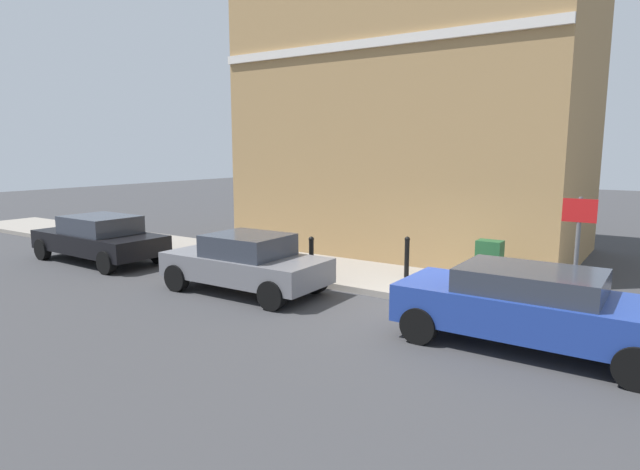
% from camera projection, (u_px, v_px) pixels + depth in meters
% --- Properties ---
extents(ground, '(80.00, 80.00, 0.00)m').
position_uv_depth(ground, '(423.00, 311.00, 11.07)').
color(ground, '#38383A').
extents(sidewalk, '(2.79, 30.00, 0.15)m').
position_uv_depth(sidewalk, '(258.00, 260.00, 15.85)').
color(sidewalk, gray).
rests_on(sidewalk, ground).
extents(corner_building, '(6.63, 10.23, 9.30)m').
position_uv_depth(corner_building, '(417.00, 108.00, 17.35)').
color(corner_building, '#9E7A4C').
rests_on(corner_building, ground).
extents(car_blue, '(1.85, 4.36, 1.37)m').
position_uv_depth(car_blue, '(530.00, 306.00, 8.92)').
color(car_blue, navy).
rests_on(car_blue, ground).
extents(car_grey, '(1.90, 3.98, 1.39)m').
position_uv_depth(car_grey, '(246.00, 262.00, 12.46)').
color(car_grey, slate).
rests_on(car_grey, ground).
extents(car_black, '(2.03, 4.45, 1.38)m').
position_uv_depth(car_black, '(100.00, 238.00, 15.88)').
color(car_black, black).
rests_on(car_black, ground).
extents(utility_cabinet, '(0.46, 0.61, 1.15)m').
position_uv_depth(utility_cabinet, '(489.00, 267.00, 12.09)').
color(utility_cabinet, '#1E4C28').
rests_on(utility_cabinet, sidewalk).
extents(bollard_near_cabinet, '(0.14, 0.14, 1.04)m').
position_uv_depth(bollard_near_cabinet, '(407.00, 256.00, 13.30)').
color(bollard_near_cabinet, black).
rests_on(bollard_near_cabinet, sidewalk).
extents(bollard_far_kerb, '(0.14, 0.14, 1.04)m').
position_uv_depth(bollard_far_kerb, '(311.00, 256.00, 13.31)').
color(bollard_far_kerb, black).
rests_on(bollard_far_kerb, sidewalk).
extents(street_sign, '(0.08, 0.60, 2.30)m').
position_uv_depth(street_sign, '(578.00, 239.00, 10.03)').
color(street_sign, '#59595B').
rests_on(street_sign, sidewalk).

